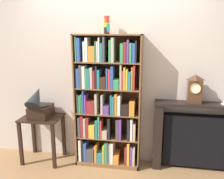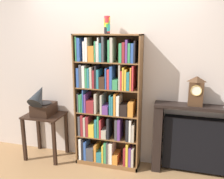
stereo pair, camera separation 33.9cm
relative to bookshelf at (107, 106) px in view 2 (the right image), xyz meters
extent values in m
cube|color=#997047|center=(0.02, -0.09, -0.91)|extent=(7.82, 6.40, 0.02)
cube|color=beige|center=(0.14, 0.21, 0.45)|extent=(4.82, 0.08, 2.69)
cube|color=brown|center=(-0.43, 0.01, 0.05)|extent=(0.02, 0.31, 1.89)
cube|color=brown|center=(0.47, 0.01, 0.05)|extent=(0.02, 0.31, 1.89)
cube|color=brown|center=(0.02, 0.16, 0.05)|extent=(0.92, 0.01, 1.89)
cube|color=brown|center=(0.02, 0.01, 0.99)|extent=(0.92, 0.31, 0.02)
cube|color=brown|center=(0.02, 0.01, -0.87)|extent=(0.92, 0.31, 0.06)
cube|color=white|center=(-0.38, -0.01, -0.67)|extent=(0.04, 0.24, 0.33)
cube|color=black|center=(-0.34, -0.03, -0.68)|extent=(0.03, 0.20, 0.31)
cube|color=#2D519E|center=(-0.31, -0.03, -0.69)|extent=(0.04, 0.21, 0.29)
cube|color=#424247|center=(-0.23, -0.05, -0.74)|extent=(0.11, 0.18, 0.20)
cube|color=orange|center=(-0.15, -0.01, -0.71)|extent=(0.03, 0.24, 0.25)
cube|color=teal|center=(-0.09, -0.03, -0.76)|extent=(0.08, 0.22, 0.15)
cube|color=gold|center=(-0.03, -0.02, -0.71)|extent=(0.02, 0.22, 0.26)
cube|color=#388E56|center=(0.00, -0.01, -0.68)|extent=(0.03, 0.26, 0.31)
cube|color=#424247|center=(0.03, -0.02, -0.68)|extent=(0.02, 0.22, 0.32)
cube|color=#B2A893|center=(0.06, -0.01, -0.68)|extent=(0.02, 0.25, 0.31)
cube|color=white|center=(0.09, 0.00, -0.68)|extent=(0.04, 0.26, 0.31)
cube|color=orange|center=(0.15, -0.02, -0.77)|extent=(0.08, 0.23, 0.14)
cube|color=maroon|center=(0.29, -0.01, -0.71)|extent=(0.03, 0.25, 0.26)
cube|color=gold|center=(0.33, -0.03, -0.67)|extent=(0.03, 0.21, 0.33)
cube|color=#663884|center=(0.37, -0.02, -0.70)|extent=(0.03, 0.24, 0.28)
cube|color=#B2A893|center=(0.40, -0.03, -0.70)|extent=(0.03, 0.22, 0.27)
cube|color=brown|center=(0.02, 0.01, -0.46)|extent=(0.88, 0.29, 0.02)
cube|color=#424247|center=(-0.38, -0.03, -0.31)|extent=(0.03, 0.22, 0.30)
cube|color=maroon|center=(-0.34, -0.01, -0.30)|extent=(0.04, 0.25, 0.32)
cube|color=#B2A893|center=(-0.30, -0.01, -0.31)|extent=(0.03, 0.26, 0.29)
cube|color=maroon|center=(-0.26, -0.01, -0.31)|extent=(0.04, 0.25, 0.30)
cube|color=gold|center=(-0.20, -0.02, -0.36)|extent=(0.08, 0.22, 0.19)
cube|color=teal|center=(-0.13, -0.03, -0.32)|extent=(0.04, 0.21, 0.27)
cube|color=#388E56|center=(-0.09, -0.03, -0.29)|extent=(0.02, 0.21, 0.33)
cube|color=#C63338|center=(-0.06, -0.03, -0.32)|extent=(0.02, 0.22, 0.27)
cube|color=#B2A893|center=(-0.01, -0.03, -0.39)|extent=(0.07, 0.21, 0.13)
cube|color=black|center=(0.05, -0.02, -0.31)|extent=(0.03, 0.23, 0.30)
cube|color=#424247|center=(0.17, 0.00, -0.31)|extent=(0.04, 0.26, 0.29)
cube|color=#663884|center=(0.21, -0.03, -0.31)|extent=(0.04, 0.21, 0.30)
cube|color=black|center=(0.32, -0.01, -0.30)|extent=(0.04, 0.25, 0.31)
cube|color=white|center=(0.36, -0.01, -0.30)|extent=(0.03, 0.25, 0.31)
cube|color=#B2A893|center=(0.40, -0.02, -0.33)|extent=(0.04, 0.22, 0.25)
cube|color=brown|center=(0.02, 0.01, -0.10)|extent=(0.88, 0.29, 0.02)
cube|color=#424247|center=(-0.39, 0.00, 0.04)|extent=(0.02, 0.26, 0.27)
cube|color=#388E56|center=(-0.36, -0.03, 0.04)|extent=(0.03, 0.21, 0.26)
cube|color=#388E56|center=(-0.34, -0.02, 0.04)|extent=(0.02, 0.22, 0.27)
cube|color=#2D519E|center=(-0.31, -0.03, 0.07)|extent=(0.02, 0.21, 0.33)
cube|color=#663884|center=(-0.28, -0.02, 0.04)|extent=(0.02, 0.24, 0.27)
cube|color=maroon|center=(-0.21, -0.03, 0.00)|extent=(0.11, 0.20, 0.18)
cube|color=#B2A893|center=(-0.13, -0.03, 0.05)|extent=(0.03, 0.21, 0.28)
cube|color=#B2A893|center=(-0.05, -0.01, 0.04)|extent=(0.03, 0.24, 0.27)
cube|color=#663884|center=(0.01, -0.03, -0.03)|extent=(0.08, 0.20, 0.13)
cube|color=teal|center=(0.08, -0.02, 0.05)|extent=(0.02, 0.23, 0.28)
cube|color=teal|center=(0.11, -0.01, 0.04)|extent=(0.03, 0.25, 0.26)
cube|color=orange|center=(0.15, -0.01, 0.06)|extent=(0.03, 0.26, 0.30)
cube|color=white|center=(0.19, -0.02, 0.05)|extent=(0.04, 0.23, 0.27)
cube|color=black|center=(0.27, -0.02, -0.01)|extent=(0.11, 0.22, 0.16)
cube|color=orange|center=(0.37, -0.02, 0.01)|extent=(0.07, 0.24, 0.20)
cube|color=brown|center=(0.02, 0.01, 0.26)|extent=(0.88, 0.29, 0.02)
cube|color=#2D519E|center=(-0.38, 0.00, 0.41)|extent=(0.04, 0.26, 0.27)
cube|color=#424247|center=(-0.34, -0.03, 0.43)|extent=(0.04, 0.21, 0.32)
cube|color=white|center=(-0.30, -0.01, 0.42)|extent=(0.04, 0.25, 0.30)
cube|color=#388E56|center=(-0.26, -0.03, 0.41)|extent=(0.03, 0.20, 0.27)
cube|color=teal|center=(-0.23, -0.03, 0.40)|extent=(0.03, 0.22, 0.27)
cube|color=#B2A893|center=(-0.19, -0.02, 0.41)|extent=(0.03, 0.22, 0.29)
cube|color=maroon|center=(-0.15, 0.00, 0.39)|extent=(0.03, 0.27, 0.25)
cube|color=black|center=(-0.12, -0.01, 0.43)|extent=(0.02, 0.25, 0.31)
cube|color=teal|center=(-0.09, -0.03, 0.40)|extent=(0.03, 0.21, 0.26)
cube|color=#382316|center=(-0.03, -0.03, 0.35)|extent=(0.08, 0.21, 0.16)
cube|color=#2D519E|center=(0.02, -0.03, 0.41)|extent=(0.02, 0.21, 0.28)
cube|color=#C63338|center=(0.06, -0.02, 0.40)|extent=(0.03, 0.23, 0.27)
cube|color=#2D519E|center=(0.09, -0.01, 0.43)|extent=(0.03, 0.24, 0.31)
cube|color=#388E56|center=(0.15, -0.04, 0.34)|extent=(0.07, 0.18, 0.14)
cube|color=#B2A893|center=(0.21, -0.03, 0.44)|extent=(0.02, 0.21, 0.33)
cube|color=#C63338|center=(0.23, -0.01, 0.40)|extent=(0.02, 0.24, 0.25)
cube|color=gold|center=(0.26, -0.03, 0.42)|extent=(0.02, 0.22, 0.30)
cube|color=gold|center=(0.29, -0.02, 0.41)|extent=(0.03, 0.23, 0.28)
cube|color=teal|center=(0.33, -0.01, 0.39)|extent=(0.04, 0.26, 0.24)
cube|color=orange|center=(0.36, -0.01, 0.42)|extent=(0.02, 0.25, 0.30)
cube|color=#C63338|center=(0.39, 0.00, 0.43)|extent=(0.02, 0.26, 0.33)
cube|color=brown|center=(0.02, 0.01, 0.62)|extent=(0.88, 0.29, 0.02)
cube|color=#388E56|center=(-0.39, -0.01, 0.80)|extent=(0.02, 0.26, 0.33)
cube|color=#2D519E|center=(-0.36, -0.01, 0.79)|extent=(0.04, 0.25, 0.31)
cube|color=white|center=(-0.28, -0.01, 0.77)|extent=(0.03, 0.24, 0.26)
cube|color=white|center=(-0.25, -0.03, 0.79)|extent=(0.03, 0.20, 0.32)
cube|color=orange|center=(-0.18, -0.04, 0.74)|extent=(0.09, 0.18, 0.21)
cube|color=#388E56|center=(-0.12, 0.00, 0.77)|extent=(0.02, 0.27, 0.27)
cube|color=white|center=(-0.10, -0.03, 0.77)|extent=(0.02, 0.21, 0.27)
cube|color=white|center=(-0.08, -0.03, 0.79)|extent=(0.02, 0.21, 0.32)
cube|color=teal|center=(-0.05, -0.03, 0.76)|extent=(0.03, 0.22, 0.25)
cube|color=#424247|center=(-0.02, -0.03, 0.80)|extent=(0.03, 0.21, 0.33)
cube|color=#388E56|center=(0.07, -0.01, 0.78)|extent=(0.03, 0.24, 0.29)
cube|color=#B2A893|center=(0.10, -0.03, 0.79)|extent=(0.04, 0.20, 0.32)
cube|color=#388E56|center=(0.22, -0.02, 0.76)|extent=(0.04, 0.23, 0.25)
cube|color=maroon|center=(0.26, -0.02, 0.76)|extent=(0.04, 0.22, 0.26)
cube|color=#663884|center=(0.30, -0.01, 0.78)|extent=(0.03, 0.24, 0.29)
cube|color=#388E56|center=(0.33, 0.00, 0.76)|extent=(0.03, 0.26, 0.25)
cube|color=#2D519E|center=(0.37, -0.03, 0.76)|extent=(0.04, 0.20, 0.25)
cube|color=black|center=(0.40, -0.03, 0.77)|extent=(0.02, 0.21, 0.28)
cylinder|color=black|center=(0.00, 0.03, 1.04)|extent=(0.08, 0.08, 0.09)
cylinder|color=red|center=(0.00, 0.03, 1.06)|extent=(0.08, 0.08, 0.09)
cylinder|color=#28B2B7|center=(0.00, 0.03, 1.07)|extent=(0.08, 0.08, 0.09)
cylinder|color=yellow|center=(0.00, 0.03, 1.09)|extent=(0.08, 0.08, 0.09)
cylinder|color=#28B2B7|center=(0.00, 0.03, 1.10)|extent=(0.08, 0.08, 0.09)
cylinder|color=green|center=(0.00, 0.03, 1.12)|extent=(0.08, 0.08, 0.09)
cylinder|color=orange|center=(0.00, 0.03, 1.14)|extent=(0.08, 0.08, 0.09)
cylinder|color=orange|center=(0.00, 0.03, 1.15)|extent=(0.08, 0.08, 0.09)
cylinder|color=yellow|center=(0.00, 0.03, 1.17)|extent=(0.08, 0.08, 0.09)
cylinder|color=red|center=(0.00, 0.03, 1.18)|extent=(0.08, 0.08, 0.09)
cube|color=black|center=(-0.97, -0.06, -0.21)|extent=(0.57, 0.46, 0.02)
cube|color=black|center=(-1.23, -0.26, -0.56)|extent=(0.04, 0.04, 0.67)
cube|color=black|center=(-0.72, -0.26, -0.56)|extent=(0.04, 0.04, 0.67)
cube|color=black|center=(-1.23, 0.13, -0.56)|extent=(0.04, 0.04, 0.67)
cube|color=black|center=(-0.72, 0.13, -0.56)|extent=(0.04, 0.04, 0.67)
cube|color=black|center=(-0.97, -0.06, -0.11)|extent=(0.28, 0.35, 0.17)
cylinder|color=black|center=(-0.97, -0.06, -0.02)|extent=(0.24, 0.24, 0.01)
cylinder|color=#1E2328|center=(-0.97, -0.11, 0.00)|extent=(0.03, 0.03, 0.06)
cone|color=#1E2328|center=(-0.97, -0.18, 0.13)|extent=(0.22, 0.38, 0.37)
cube|color=black|center=(1.25, 0.05, 0.07)|extent=(1.16, 0.24, 0.04)
cube|color=black|center=(0.73, 0.05, -0.42)|extent=(0.12, 0.21, 0.95)
cube|color=black|center=(1.25, 0.08, -0.47)|extent=(0.88, 0.12, 0.76)
cube|color=#472D1C|center=(1.18, 0.05, 0.25)|extent=(0.18, 0.13, 0.31)
pyramid|color=#472D1C|center=(1.18, 0.05, 0.44)|extent=(0.18, 0.13, 0.07)
cylinder|color=silver|center=(1.18, -0.02, 0.31)|extent=(0.13, 0.01, 0.13)
torus|color=#B79347|center=(1.18, -0.02, 0.31)|extent=(0.14, 0.01, 0.14)
camera|label=1|loc=(0.63, -3.24, 1.04)|focal=39.14mm
camera|label=2|loc=(0.96, -3.17, 1.04)|focal=39.14mm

